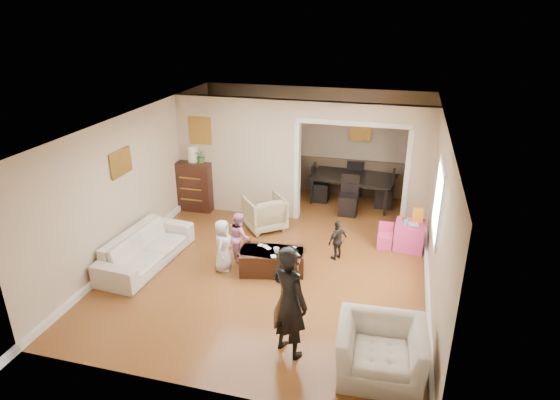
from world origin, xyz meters
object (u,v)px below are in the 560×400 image
(dresser, at_px, (195,185))
(child_kneel_a, at_px, (223,245))
(play_table, at_px, (409,236))
(table_lamp, at_px, (193,154))
(armchair_front, at_px, (381,351))
(child_kneel_b, at_px, (239,236))
(dining_table, at_px, (352,190))
(sofa, at_px, (146,248))
(cyan_cup, at_px, (405,222))
(coffee_table, at_px, (272,261))
(child_toddler, at_px, (338,240))
(armchair_back, at_px, (265,213))
(coffee_cup, at_px, (276,250))
(adult_person, at_px, (289,301))

(dresser, distance_m, child_kneel_a, 2.89)
(play_table, distance_m, child_kneel_a, 3.60)
(child_kneel_a, bearing_deg, table_lamp, 29.58)
(table_lamp, xyz_separation_m, child_kneel_a, (1.61, -2.40, -0.84))
(armchair_front, height_order, dresser, dresser)
(table_lamp, height_order, child_kneel_b, table_lamp)
(dresser, height_order, dining_table, dresser)
(sofa, height_order, dresser, dresser)
(play_table, height_order, cyan_cup, cyan_cup)
(cyan_cup, bearing_deg, dining_table, 121.85)
(coffee_table, bearing_deg, sofa, -172.35)
(child_kneel_a, bearing_deg, child_toddler, -68.84)
(armchair_back, distance_m, coffee_table, 1.78)
(coffee_cup, distance_m, play_table, 2.74)
(sofa, relative_size, armchair_back, 2.67)
(armchair_back, distance_m, dining_table, 2.43)
(child_toddler, bearing_deg, armchair_back, -82.66)
(dresser, height_order, table_lamp, table_lamp)
(armchair_front, relative_size, adult_person, 0.67)
(armchair_front, bearing_deg, child_kneel_a, 142.90)
(coffee_cup, height_order, child_kneel_a, child_kneel_a)
(sofa, xyz_separation_m, dining_table, (3.27, 3.79, 0.03))
(table_lamp, height_order, child_kneel_a, table_lamp)
(adult_person, bearing_deg, armchair_front, -154.80)
(table_lamp, bearing_deg, cyan_cup, -9.43)
(armchair_back, relative_size, child_kneel_b, 0.85)
(sofa, relative_size, dresser, 1.84)
(child_toddler, bearing_deg, child_kneel_b, -39.76)
(coffee_table, bearing_deg, dining_table, 74.18)
(armchair_front, relative_size, table_lamp, 3.03)
(armchair_front, bearing_deg, coffee_cup, 130.20)
(sofa, relative_size, coffee_table, 1.89)
(play_table, xyz_separation_m, dining_table, (-1.35, 1.96, 0.08))
(coffee_table, relative_size, dining_table, 0.57)
(sofa, bearing_deg, coffee_table, -78.18)
(coffee_table, height_order, dining_table, dining_table)
(sofa, xyz_separation_m, cyan_cup, (4.52, 1.78, 0.27))
(dresser, height_order, child_kneel_a, dresser)
(armchair_front, height_order, coffee_cup, armchair_front)
(cyan_cup, distance_m, child_kneel_b, 3.16)
(child_kneel_b, bearing_deg, sofa, 76.77)
(armchair_back, xyz_separation_m, play_table, (2.95, -0.13, -0.09))
(armchair_back, height_order, child_kneel_a, child_kneel_a)
(dresser, relative_size, child_kneel_a, 1.19)
(child_kneel_a, height_order, child_toddler, child_kneel_a)
(armchair_back, relative_size, adult_person, 0.48)
(adult_person, bearing_deg, coffee_cup, -40.21)
(play_table, xyz_separation_m, child_kneel_b, (-3.03, -1.22, 0.20))
(armchair_front, xyz_separation_m, dining_table, (-1.03, 5.53, -0.01))
(adult_person, bearing_deg, sofa, 1.63)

